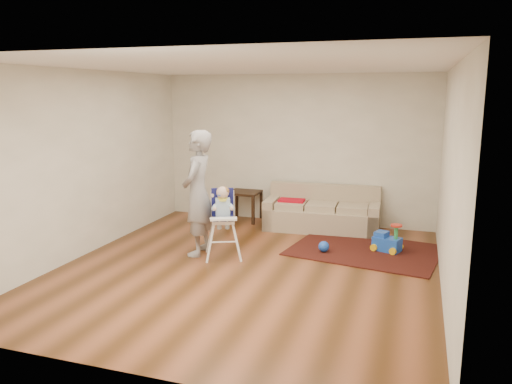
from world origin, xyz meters
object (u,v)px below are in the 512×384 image
(high_chair, at_px, (223,223))
(adult, at_px, (198,193))
(toy_ball, at_px, (324,247))
(side_table, at_px, (245,206))
(ride_on_toy, at_px, (387,237))
(sofa, at_px, (322,209))

(high_chair, distance_m, adult, 0.58)
(high_chair, xyz_separation_m, adult, (-0.40, 0.03, 0.41))
(toy_ball, relative_size, adult, 0.09)
(side_table, relative_size, ride_on_toy, 1.29)
(ride_on_toy, xyz_separation_m, high_chair, (-2.26, -1.00, 0.28))
(toy_ball, bearing_deg, high_chair, -154.87)
(sofa, distance_m, side_table, 1.52)
(ride_on_toy, height_order, toy_ball, ride_on_toy)
(ride_on_toy, relative_size, adult, 0.23)
(ride_on_toy, relative_size, toy_ball, 2.65)
(ride_on_toy, bearing_deg, sofa, 161.36)
(ride_on_toy, height_order, adult, adult)
(side_table, height_order, adult, adult)
(toy_ball, bearing_deg, side_table, 140.37)
(high_chair, bearing_deg, side_table, 77.43)
(side_table, distance_m, high_chair, 2.17)
(high_chair, bearing_deg, ride_on_toy, 0.16)
(sofa, height_order, adult, adult)
(sofa, height_order, ride_on_toy, sofa)
(side_table, xyz_separation_m, ride_on_toy, (2.68, -1.11, -0.05))
(adult, bearing_deg, side_table, 174.52)
(sofa, bearing_deg, adult, -131.22)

